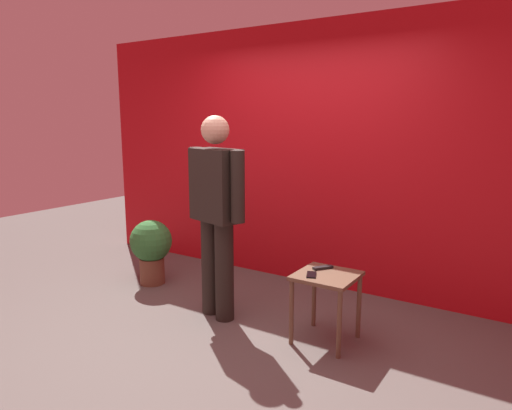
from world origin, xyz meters
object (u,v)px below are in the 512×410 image
object	(u,v)px
cell_phone	(311,275)
tv_remote	(323,268)
standing_person	(216,207)
side_table	(326,286)
potted_plant	(151,246)

from	to	relation	value
cell_phone	tv_remote	size ratio (longest dim) A/B	0.85
tv_remote	standing_person	bearing A→B (deg)	-133.47
standing_person	tv_remote	world-z (taller)	standing_person
standing_person	tv_remote	xyz separation A→B (m)	(0.93, 0.18, -0.42)
standing_person	cell_phone	distance (m)	1.01
side_table	potted_plant	bearing A→B (deg)	174.80
side_table	tv_remote	bearing A→B (deg)	128.33
side_table	cell_phone	bearing A→B (deg)	-133.13
side_table	cell_phone	size ratio (longest dim) A/B	3.83
tv_remote	potted_plant	xyz separation A→B (m)	(-2.02, 0.09, -0.15)
standing_person	side_table	xyz separation A→B (m)	(1.00, 0.08, -0.53)
standing_person	potted_plant	distance (m)	1.27
potted_plant	side_table	bearing A→B (deg)	-5.20
standing_person	side_table	bearing A→B (deg)	4.63
standing_person	tv_remote	bearing A→B (deg)	11.10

